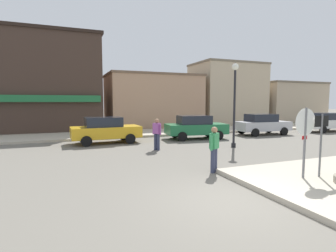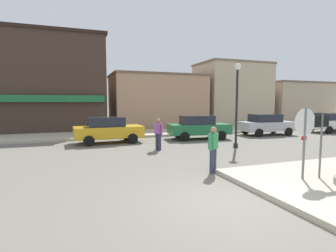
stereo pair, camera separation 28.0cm
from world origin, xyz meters
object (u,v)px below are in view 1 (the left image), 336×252
parked_car_nearest (105,130)px  parked_car_fourth (325,122)px  stop_sign (305,134)px  pedestrian_crossing_near (214,148)px  pedestrian_crossing_far (157,133)px  parked_car_second (196,127)px  lamp_post (235,93)px  parked_car_third (262,124)px  one_way_sign (321,139)px

parked_car_nearest → parked_car_fourth: (17.83, -0.47, 0.00)m
stop_sign → pedestrian_crossing_near: stop_sign is taller
parked_car_fourth → pedestrian_crossing_far: 15.96m
parked_car_nearest → parked_car_second: 5.87m
parked_car_fourth → pedestrian_crossing_far: pedestrian_crossing_far is taller
lamp_post → parked_car_third: bearing=36.0°
parked_car_nearest → lamp_post: bearing=-32.6°
stop_sign → parked_car_third: bearing=54.6°
parked_car_second → pedestrian_crossing_near: bearing=-113.0°
one_way_sign → parked_car_fourth: one_way_sign is taller
lamp_post → parked_car_second: 4.28m
pedestrian_crossing_near → parked_car_nearest: bearing=108.0°
lamp_post → parked_car_third: lamp_post is taller
stop_sign → one_way_sign: 0.62m
pedestrian_crossing_far → parked_car_third: bearing=18.1°
parked_car_third → pedestrian_crossing_far: bearing=-161.9°
one_way_sign → parked_car_third: one_way_sign is taller
parked_car_second → stop_sign: bearing=-97.8°
parked_car_nearest → parked_car_third: bearing=-0.9°
lamp_post → parked_car_fourth: 12.28m
stop_sign → pedestrian_crossing_near: 2.86m
one_way_sign → parked_car_third: bearing=57.1°
stop_sign → parked_car_second: 9.81m
parked_car_second → parked_car_fourth: (11.96, -0.15, 0.00)m
lamp_post → parked_car_second: size_ratio=1.09×
parked_car_third → parked_car_fourth: size_ratio=1.01×
parked_car_second → parked_car_third: bearing=1.3°
stop_sign → lamp_post: lamp_post is taller
stop_sign → pedestrian_crossing_far: stop_sign is taller
parked_car_fourth → pedestrian_crossing_far: bearing=-169.9°
stop_sign → one_way_sign: size_ratio=1.10×
lamp_post → one_way_sign: bearing=-100.8°
parked_car_fourth → pedestrian_crossing_near: bearing=-153.7°
lamp_post → pedestrian_crossing_near: lamp_post is taller
one_way_sign → parked_car_third: size_ratio=0.51×
parked_car_third → parked_car_second: bearing=-178.7°
parked_car_nearest → pedestrian_crossing_far: 3.89m
parked_car_second → parked_car_fourth: bearing=-0.7°
stop_sign → parked_car_second: bearing=82.2°
lamp_post → pedestrian_crossing_near: 5.81m
pedestrian_crossing_near → parked_car_third: bearing=41.2°
parked_car_nearest → pedestrian_crossing_near: pedestrian_crossing_near is taller
lamp_post → pedestrian_crossing_near: bearing=-132.5°
parked_car_nearest → parked_car_second: bearing=-3.1°
parked_car_third → lamp_post: bearing=-144.0°
pedestrian_crossing_near → pedestrian_crossing_far: (-0.49, 4.73, 0.00)m
parked_car_third → pedestrian_crossing_far: pedestrian_crossing_far is taller
parked_car_third → one_way_sign: bearing=-122.9°
parked_car_nearest → parked_car_fourth: same height
parked_car_third → pedestrian_crossing_near: size_ratio=2.55×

